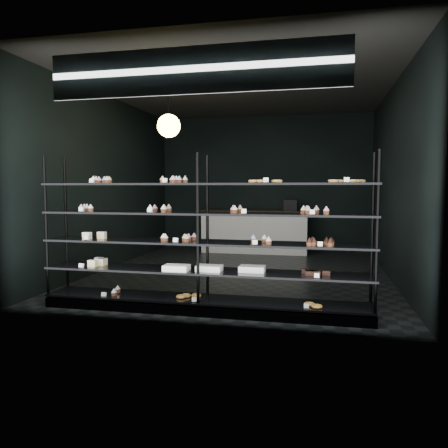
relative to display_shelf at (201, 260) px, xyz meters
name	(u,v)px	position (x,y,z in m)	size (l,w,h in m)	color
room	(241,182)	(0.05, 2.45, 0.97)	(5.01, 6.01, 3.20)	black
display_shelf	(201,260)	(0.00, 0.00, 0.00)	(4.00, 0.50, 1.91)	black
signage	(193,70)	(0.05, -0.48, 2.12)	(3.30, 0.05, 0.50)	#0C103D
pendant_lamp	(169,126)	(-0.88, 1.38, 1.82)	(0.35, 0.35, 0.91)	black
service_counter	(255,231)	(-0.06, 4.95, -0.13)	(2.51, 0.65, 1.23)	silver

